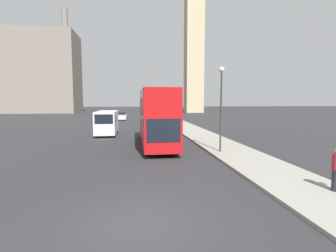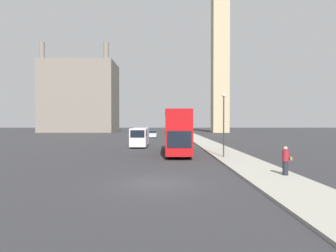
{
  "view_description": "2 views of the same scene",
  "coord_description": "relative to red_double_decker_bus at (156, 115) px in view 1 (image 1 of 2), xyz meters",
  "views": [
    {
      "loc": [
        -0.13,
        -7.58,
        3.68
      ],
      "look_at": [
        2.43,
        12.08,
        1.74
      ],
      "focal_mm": 28.0,
      "sensor_mm": 36.0,
      "label": 1
    },
    {
      "loc": [
        0.56,
        -14.08,
        3.3
      ],
      "look_at": [
        0.78,
        22.58,
        2.79
      ],
      "focal_mm": 28.0,
      "sensor_mm": 36.0,
      "label": 2
    }
  ],
  "objects": [
    {
      "name": "ground_plane",
      "position": [
        -1.68,
        -13.47,
        -2.51
      ],
      "size": [
        300.0,
        300.0,
        0.0
      ],
      "primitive_type": "plane",
      "color": "#28282B"
    },
    {
      "name": "building_block_distant",
      "position": [
        -30.67,
        62.61,
        9.39
      ],
      "size": [
        24.11,
        14.16,
        28.89
      ],
      "color": "slate",
      "rests_on": "ground_plane"
    },
    {
      "name": "red_double_decker_bus",
      "position": [
        0.0,
        0.0,
        0.0
      ],
      "size": [
        2.45,
        10.22,
        4.5
      ],
      "color": "#B71114",
      "rests_on": "ground_plane"
    },
    {
      "name": "white_van",
      "position": [
        -4.71,
        7.75,
        -1.16
      ],
      "size": [
        2.1,
        6.08,
        2.51
      ],
      "color": "silver",
      "rests_on": "ground_plane"
    },
    {
      "name": "street_lamp",
      "position": [
        4.12,
        -3.71,
        1.44
      ],
      "size": [
        0.36,
        0.36,
        5.79
      ],
      "color": "#2D332D",
      "rests_on": "sidewalk_strip"
    },
    {
      "name": "parked_sedan",
      "position": [
        -4.19,
        29.49,
        -1.82
      ],
      "size": [
        1.9,
        4.69,
        1.48
      ],
      "color": "silver",
      "rests_on": "ground_plane"
    }
  ]
}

